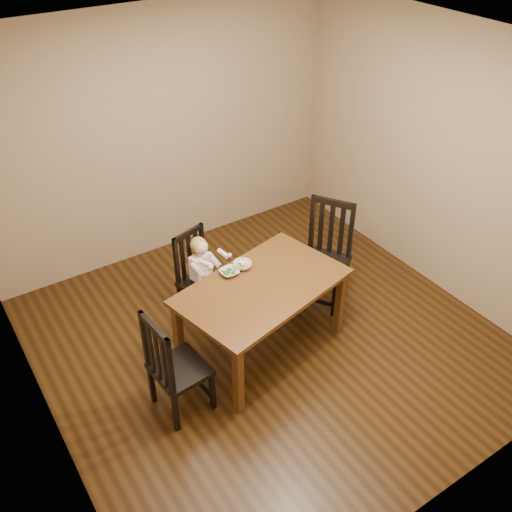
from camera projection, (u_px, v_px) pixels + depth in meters
room at (271, 220)px, 4.66m from camera, size 4.01×4.01×2.71m
dining_table at (262, 293)px, 5.00m from camera, size 1.64×1.19×0.74m
chair_child at (199, 277)px, 5.54m from camera, size 0.48×0.47×0.92m
chair_left at (174, 367)px, 4.52m from camera, size 0.45×0.47×1.00m
chair_right at (325, 255)px, 5.69m from camera, size 0.63×0.64×1.09m
toddler at (202, 269)px, 5.45m from camera, size 0.35×0.40×0.46m
bowl_peas at (229, 272)px, 5.07m from camera, size 0.17×0.17×0.04m
bowl_veg at (243, 265)px, 5.15m from camera, size 0.21×0.21×0.05m
fork at (228, 273)px, 5.02m from camera, size 0.12×0.08×0.05m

